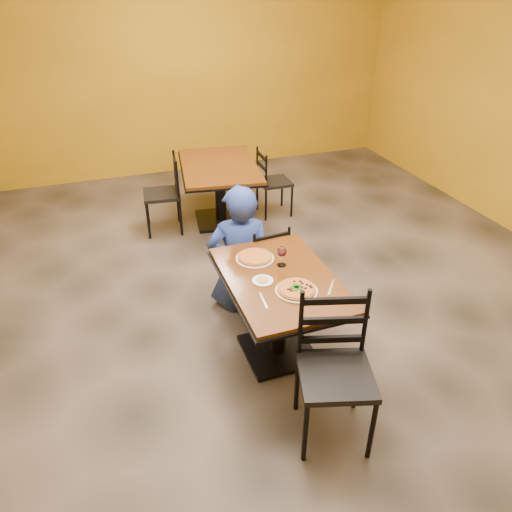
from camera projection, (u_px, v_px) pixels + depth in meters
name	position (u px, v px, depth m)	size (l,w,h in m)	color
floor	(258.00, 317.00, 4.46)	(7.00, 8.00, 0.01)	black
wall_back	(164.00, 71.00, 6.93)	(7.00, 0.01, 3.00)	#C68F16
table_main	(280.00, 298.00, 3.77)	(0.83, 1.23, 0.75)	#582E0D
table_second	(220.00, 179.00, 5.87)	(1.10, 1.47, 0.75)	#582E0D
chair_main_near	(336.00, 376.00, 3.09)	(0.47, 0.47, 1.04)	black
chair_main_far	(264.00, 262.00, 4.51)	(0.37, 0.37, 0.82)	black
chair_second_left	(162.00, 195.00, 5.72)	(0.42, 0.42, 0.93)	black
chair_second_right	(275.00, 182.00, 6.15)	(0.39, 0.39, 0.85)	black
diner	(239.00, 247.00, 4.38)	(0.60, 0.39, 1.19)	navy
plate_main	(297.00, 291.00, 3.51)	(0.31, 0.31, 0.01)	white
pizza_main	(297.00, 289.00, 3.50)	(0.28, 0.28, 0.02)	maroon
plate_far	(255.00, 258.00, 3.90)	(0.31, 0.31, 0.01)	white
pizza_far	(255.00, 257.00, 3.89)	(0.28, 0.28, 0.02)	orange
side_plate	(263.00, 281.00, 3.62)	(0.16, 0.16, 0.01)	white
dip	(263.00, 280.00, 3.61)	(0.09, 0.09, 0.01)	tan
wine_glass	(282.00, 255.00, 3.77)	(0.08, 0.08, 0.18)	white
fork	(263.00, 301.00, 3.41)	(0.01, 0.19, 0.00)	silver
knife	(331.00, 287.00, 3.55)	(0.01, 0.21, 0.00)	silver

